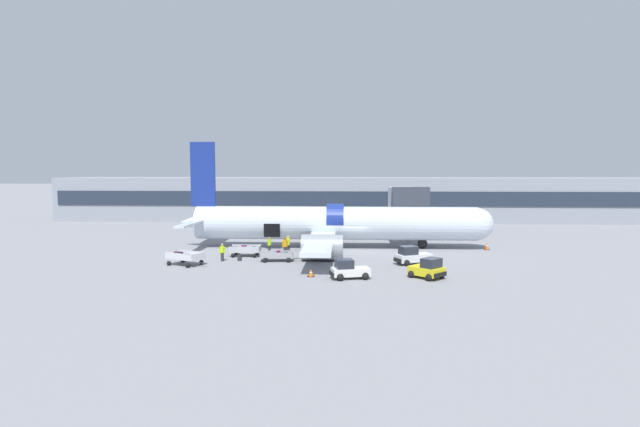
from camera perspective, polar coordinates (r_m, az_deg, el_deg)
ground_plane at (r=51.56m, az=4.01°, el=-4.30°), size 500.00×500.00×0.00m
terminal_strip at (r=83.40m, az=3.72°, el=1.69°), size 96.47×11.75×7.08m
jet_bridge_stub at (r=60.28m, az=9.77°, el=1.35°), size 4.05×12.01×6.45m
airplane at (r=53.35m, az=1.24°, el=-1.22°), size 33.60×29.64×11.32m
baggage_tug_lead at (r=39.49m, az=12.23°, el=-6.26°), size 2.92×2.91×1.59m
baggage_tug_mid at (r=45.00m, az=10.48°, el=-4.83°), size 3.51×2.60×1.64m
baggage_tug_rear at (r=38.49m, az=3.32°, el=-6.49°), size 3.22×2.30×1.51m
baggage_cart_loading at (r=48.83m, az=-8.46°, el=-4.25°), size 3.85×1.99×1.06m
baggage_cart_queued at (r=45.83m, az=-4.83°, el=-4.89°), size 3.98×1.97×1.02m
baggage_cart_empty at (r=45.41m, az=-15.11°, el=-4.96°), size 4.00×2.87×1.15m
ground_crew_loader_a at (r=48.63m, az=-4.02°, el=-3.71°), size 0.59×0.59×1.84m
ground_crew_loader_b at (r=50.44m, az=-5.81°, el=-3.54°), size 0.45×0.56×1.62m
ground_crew_driver at (r=50.27m, az=-3.65°, el=-3.47°), size 0.46×0.61×1.76m
ground_crew_supervisor at (r=46.55m, az=-11.11°, el=-4.33°), size 0.55×0.48×1.61m
suitcase_on_tarmac_upright at (r=46.49m, az=-9.18°, el=-5.00°), size 0.40×0.34×0.69m
safety_cone_nose at (r=55.13m, az=18.52°, el=-3.55°), size 0.55×0.55×0.79m
safety_cone_engine_left at (r=39.27m, az=-1.04°, el=-6.82°), size 0.57×0.57×0.59m
safety_cone_wingtip at (r=45.88m, az=2.40°, el=-5.00°), size 0.56×0.56×0.76m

